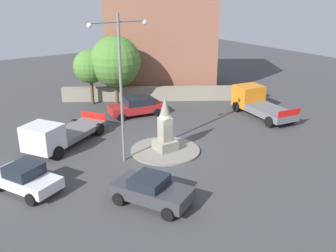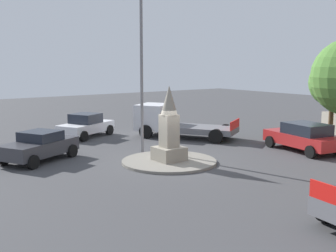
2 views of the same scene
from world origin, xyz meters
The scene contains 13 objects.
ground_plane centered at (0.00, 0.00, 0.00)m, with size 80.00×80.00×0.00m, color #424244.
traffic_island centered at (0.00, 0.00, 0.06)m, with size 4.47×4.47×0.12m, color gray.
monument centered at (0.00, 0.00, 1.56)m, with size 1.27×1.27×3.52m.
streetlamp centered at (2.82, -0.29, 5.20)m, with size 3.58×0.28×8.68m.
car_white_parked_left centered at (8.75, 0.13, 0.74)m, with size 3.25×4.17×1.49m.
car_dark_grey_far_side centered at (3.98, 4.81, 0.73)m, with size 3.38×4.26×1.43m.
car_red_approaching centered at (-2.05, -7.34, 0.79)m, with size 4.61×2.60×1.52m.
truck_orange_parked_right centered at (-10.46, -1.98, 1.01)m, with size 3.18×6.14×2.17m.
truck_white_near_island centered at (5.65, -4.25, 0.96)m, with size 6.45×5.11×2.03m.
stone_boundary_wall centered at (-6.18, -9.86, 0.64)m, with size 18.43×0.70×1.28m, color gray.
corner_building centered at (-9.28, -14.81, 4.78)m, with size 10.65×8.67×9.56m, color #935B47.
tree_near_wall centered at (-0.31, -12.36, 3.41)m, with size 2.97×2.97×4.92m.
tree_mid_cluster centered at (-2.19, -11.18, 3.84)m, with size 4.46×4.46×6.08m.
Camera 1 is at (12.20, 18.45, 9.96)m, focal length 40.05 mm.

